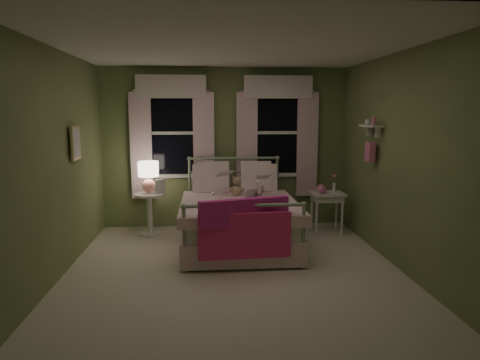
{
  "coord_description": "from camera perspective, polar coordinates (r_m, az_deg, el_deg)",
  "views": [
    {
      "loc": [
        -0.32,
        -4.91,
        1.88
      ],
      "look_at": [
        0.12,
        0.62,
        1.0
      ],
      "focal_mm": 32.0,
      "sensor_mm": 36.0,
      "label": 1
    }
  ],
  "objects": [
    {
      "name": "room_shell",
      "position": [
        4.96,
        -0.87,
        2.29
      ],
      "size": [
        4.2,
        4.2,
        4.2
      ],
      "color": "beige",
      "rests_on": "ground"
    },
    {
      "name": "child_right",
      "position": [
        6.41,
        1.94,
        0.84
      ],
      "size": [
        0.47,
        0.42,
        0.8
      ],
      "primitive_type": "imported",
      "rotation": [
        0.0,
        0.0,
        2.78
      ],
      "color": "#F7D1DD",
      "rests_on": "bed"
    },
    {
      "name": "pink_throw",
      "position": [
        5.04,
        0.62,
        -5.6
      ],
      "size": [
        1.1,
        0.38,
        0.71
      ],
      "color": "#CF288A",
      "rests_on": "bed"
    },
    {
      "name": "wall_shelf",
      "position": [
        6.05,
        17.0,
        5.24
      ],
      "size": [
        0.15,
        0.5,
        0.6
      ],
      "color": "white",
      "rests_on": "room_shell"
    },
    {
      "name": "window_left",
      "position": [
        6.97,
        -9.02,
        6.78
      ],
      "size": [
        1.34,
        0.13,
        1.96
      ],
      "color": "black",
      "rests_on": "room_shell"
    },
    {
      "name": "book_right",
      "position": [
        6.17,
        2.2,
        0.06
      ],
      "size": [
        0.2,
        0.11,
        0.26
      ],
      "primitive_type": "imported",
      "rotation": [
        1.22,
        0.0,
        -0.01
      ],
      "color": "beige",
      "rests_on": "child_right"
    },
    {
      "name": "framed_picture",
      "position": [
        5.76,
        -21.07,
        4.63
      ],
      "size": [
        0.03,
        0.32,
        0.42
      ],
      "color": "beige",
      "rests_on": "room_shell"
    },
    {
      "name": "child_left",
      "position": [
        6.38,
        -3.06,
        0.29
      ],
      "size": [
        0.27,
        0.19,
        0.69
      ],
      "primitive_type": "imported",
      "rotation": [
        0.0,
        0.0,
        3.24
      ],
      "color": "#F7D1DD",
      "rests_on": "bed"
    },
    {
      "name": "table_lamp",
      "position": [
        6.65,
        -12.11,
        0.82
      ],
      "size": [
        0.31,
        0.31,
        0.48
      ],
      "color": "#F69E91",
      "rests_on": "nightstand_left"
    },
    {
      "name": "nightstand_right",
      "position": [
        6.78,
        11.55,
        -2.48
      ],
      "size": [
        0.5,
        0.4,
        0.64
      ],
      "color": "white",
      "rests_on": "ground"
    },
    {
      "name": "book_left",
      "position": [
        6.12,
        -3.0,
        0.38
      ],
      "size": [
        0.22,
        0.17,
        0.26
      ],
      "primitive_type": "imported",
      "rotation": [
        1.22,
        0.0,
        0.31
      ],
      "color": "beige",
      "rests_on": "child_left"
    },
    {
      "name": "nightstand_left",
      "position": [
        6.75,
        -11.96,
        -3.69
      ],
      "size": [
        0.46,
        0.46,
        0.65
      ],
      "color": "white",
      "rests_on": "ground"
    },
    {
      "name": "bed",
      "position": [
        6.09,
        -0.26,
        -5.22
      ],
      "size": [
        1.58,
        2.04,
        1.18
      ],
      "color": "white",
      "rests_on": "ground"
    },
    {
      "name": "teddy_bear",
      "position": [
        6.26,
        -0.45,
        -1.0
      ],
      "size": [
        0.22,
        0.17,
        0.3
      ],
      "color": "tan",
      "rests_on": "bed"
    },
    {
      "name": "pink_toy",
      "position": [
        6.72,
        10.78,
        -1.18
      ],
      "size": [
        0.14,
        0.19,
        0.14
      ],
      "color": "pink",
      "rests_on": "nightstand_right"
    },
    {
      "name": "book_nightstand",
      "position": [
        6.61,
        -11.25,
        -1.81
      ],
      "size": [
        0.22,
        0.26,
        0.02
      ],
      "primitive_type": "imported",
      "rotation": [
        0.0,
        0.0,
        0.29
      ],
      "color": "beige",
      "rests_on": "nightstand_left"
    },
    {
      "name": "bud_vase",
      "position": [
        6.82,
        12.46,
        -0.4
      ],
      "size": [
        0.06,
        0.06,
        0.28
      ],
      "color": "white",
      "rests_on": "nightstand_right"
    },
    {
      "name": "window_right",
      "position": [
        7.05,
        5.0,
        6.88
      ],
      "size": [
        1.34,
        0.13,
        1.96
      ],
      "color": "black",
      "rests_on": "room_shell"
    }
  ]
}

